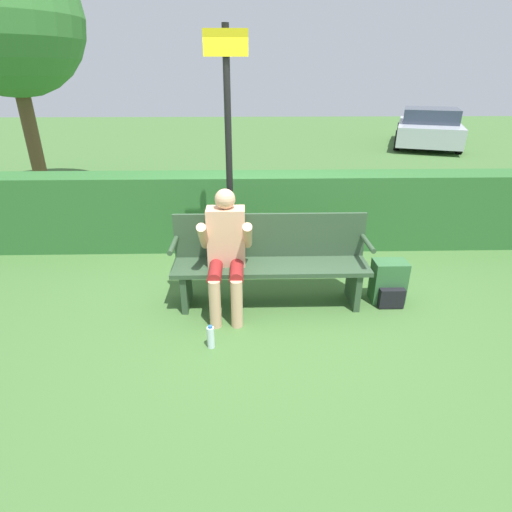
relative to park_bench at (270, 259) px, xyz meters
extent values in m
plane|color=#426B33|center=(0.00, -0.07, -0.47)|extent=(40.00, 40.00, 0.00)
cube|color=#2D662D|center=(0.00, 1.49, 0.03)|extent=(12.00, 0.51, 1.00)
cube|color=#334C33|center=(0.00, -0.07, -0.05)|extent=(1.96, 0.45, 0.05)
cube|color=#334C33|center=(0.00, 0.13, 0.21)|extent=(1.96, 0.04, 0.47)
cube|color=#334C33|center=(-0.86, -0.07, -0.27)|extent=(0.06, 0.40, 0.41)
cube|color=#334C33|center=(0.86, -0.07, -0.27)|extent=(0.06, 0.40, 0.41)
cylinder|color=#334C33|center=(-0.95, -0.07, 0.20)|extent=(0.05, 0.40, 0.05)
cylinder|color=#334C33|center=(0.95, -0.07, 0.20)|extent=(0.05, 0.40, 0.05)
cube|color=#DBA884|center=(-0.44, -0.03, 0.27)|extent=(0.37, 0.22, 0.58)
sphere|color=#DBA884|center=(-0.44, -0.03, 0.64)|extent=(0.20, 0.20, 0.20)
cylinder|color=maroon|center=(-0.54, -0.25, 0.01)|extent=(0.13, 0.44, 0.13)
cylinder|color=maroon|center=(-0.34, -0.25, 0.01)|extent=(0.13, 0.44, 0.13)
cylinder|color=#DBA884|center=(-0.54, -0.47, -0.23)|extent=(0.11, 0.11, 0.48)
cylinder|color=#DBA884|center=(-0.34, -0.47, -0.23)|extent=(0.11, 0.11, 0.48)
cylinder|color=#DBA884|center=(-0.64, -0.17, 0.33)|extent=(0.09, 0.35, 0.35)
cylinder|color=#DBA884|center=(-0.23, -0.17, 0.33)|extent=(0.09, 0.35, 0.35)
cube|color=#336638|center=(1.23, -0.04, -0.25)|extent=(0.34, 0.22, 0.45)
cube|color=black|center=(1.23, -0.19, -0.36)|extent=(0.25, 0.08, 0.20)
cylinder|color=silver|center=(-0.56, -0.79, -0.37)|extent=(0.06, 0.06, 0.20)
cylinder|color=#2D66B2|center=(-0.56, -0.79, -0.26)|extent=(0.04, 0.04, 0.02)
cylinder|color=black|center=(-0.42, 0.60, 0.84)|extent=(0.07, 0.07, 2.62)
cube|color=yellow|center=(-0.42, 0.55, 1.98)|extent=(0.43, 0.02, 0.24)
cube|color=#B7BCC6|center=(5.77, 9.83, -0.01)|extent=(3.11, 4.23, 0.58)
cube|color=#333D4C|center=(5.77, 9.83, 0.50)|extent=(2.19, 2.30, 0.43)
cylinder|color=black|center=(5.37, 11.25, -0.18)|extent=(0.38, 0.62, 0.60)
cylinder|color=black|center=(7.03, 10.61, -0.18)|extent=(0.38, 0.62, 0.60)
cylinder|color=black|center=(4.52, 9.04, -0.18)|extent=(0.38, 0.62, 0.60)
cylinder|color=black|center=(6.18, 8.40, -0.18)|extent=(0.38, 0.62, 0.60)
cylinder|color=brown|center=(-4.28, 4.24, 0.67)|extent=(0.26, 0.26, 2.30)
sphere|color=#42843D|center=(-4.28, 4.24, 2.59)|extent=(2.56, 2.56, 2.56)
camera|label=1|loc=(-0.24, -3.66, 1.72)|focal=28.00mm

